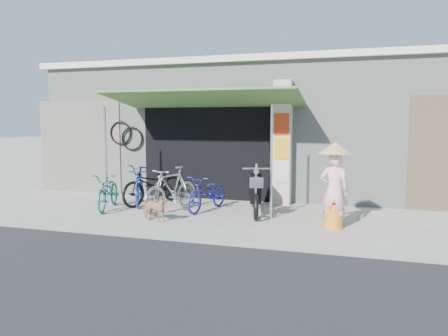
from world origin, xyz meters
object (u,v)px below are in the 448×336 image
(bike_blue, at_px, (139,186))
(nun, at_px, (334,185))
(bike_teal, at_px, (108,191))
(bike_navy, at_px, (208,193))
(bike_silver, at_px, (172,189))
(street_dog, at_px, (154,209))
(bike_black, at_px, (154,184))
(moped, at_px, (255,191))

(bike_blue, height_order, nun, nun)
(bike_teal, distance_m, bike_navy, 2.31)
(bike_teal, distance_m, bike_silver, 1.53)
(nun, bearing_deg, bike_teal, -6.46)
(bike_teal, bearing_deg, bike_silver, -11.50)
(street_dog, bearing_deg, bike_silver, 16.82)
(bike_blue, distance_m, street_dog, 1.92)
(bike_teal, height_order, street_dog, bike_teal)
(bike_black, distance_m, moped, 2.61)
(street_dog, bearing_deg, bike_navy, -13.07)
(bike_navy, relative_size, moped, 0.82)
(bike_navy, bearing_deg, bike_blue, -173.06)
(bike_silver, bearing_deg, bike_navy, 42.78)
(bike_teal, height_order, bike_silver, bike_silver)
(bike_blue, distance_m, moped, 2.91)
(moped, relative_size, nun, 1.15)
(bike_teal, relative_size, nun, 0.98)
(bike_black, xyz_separation_m, street_dog, (0.83, -1.69, -0.23))
(bike_black, distance_m, bike_navy, 1.54)
(nun, bearing_deg, bike_silver, -10.57)
(bike_teal, bearing_deg, bike_black, 30.48)
(bike_blue, distance_m, bike_silver, 1.20)
(nun, bearing_deg, moped, -29.16)
(moped, distance_m, nun, 1.96)
(bike_navy, distance_m, moped, 1.10)
(bike_silver, bearing_deg, moped, 29.65)
(bike_teal, xyz_separation_m, bike_black, (0.75, 0.83, 0.07))
(bike_blue, distance_m, bike_navy, 1.82)
(bike_navy, xyz_separation_m, nun, (2.82, -0.84, 0.41))
(bike_teal, xyz_separation_m, bike_blue, (0.44, 0.67, 0.03))
(bike_silver, relative_size, nun, 1.03)
(bike_navy, bearing_deg, street_dog, -104.04)
(bike_teal, relative_size, bike_silver, 0.95)
(bike_silver, xyz_separation_m, nun, (3.55, -0.50, 0.31))
(bike_silver, distance_m, street_dog, 1.04)
(street_dog, xyz_separation_m, nun, (3.50, 0.51, 0.56))
(bike_navy, bearing_deg, moped, 14.29)
(bike_teal, relative_size, moped, 0.85)
(bike_teal, bearing_deg, street_dog, -45.86)
(bike_teal, xyz_separation_m, nun, (5.08, -0.35, 0.40))
(bike_black, bearing_deg, bike_silver, -18.54)
(bike_black, relative_size, moped, 0.99)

